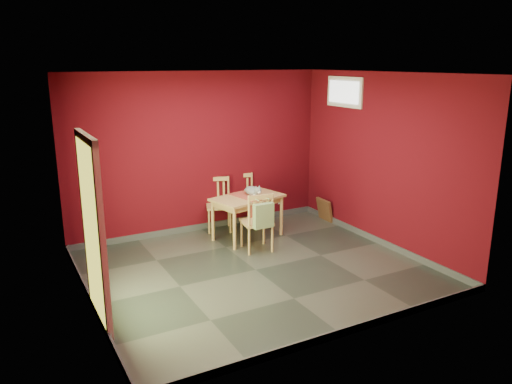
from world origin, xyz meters
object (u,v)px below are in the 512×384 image
chair_far_right (243,199)px  tote_bag (263,216)px  cat (253,189)px  picture_frame (325,210)px  chair_near (258,221)px  dining_table (248,202)px  chair_far_left (219,203)px

chair_far_right → tote_bag: chair_far_right is taller
tote_bag → cat: cat is taller
chair_far_right → picture_frame: chair_far_right is taller
chair_near → picture_frame: chair_near is taller
chair_near → cat: 0.73m
dining_table → cat: size_ratio=2.99×
tote_bag → cat: bearing=72.8°
dining_table → chair_near: chair_near is taller
dining_table → chair_far_right: (0.26, 0.67, -0.16)m
tote_bag → chair_near: bearing=84.2°
chair_far_left → picture_frame: 1.99m
cat → chair_far_left: bearing=124.3°
chair_near → tote_bag: 0.27m
chair_far_right → cat: cat is taller
cat → chair_near: bearing=-105.5°
dining_table → picture_frame: dining_table is taller
chair_near → chair_far_left: bearing=94.9°
dining_table → tote_bag: tote_bag is taller
dining_table → picture_frame: size_ratio=3.09×
chair_far_left → tote_bag: 1.45m
chair_far_left → chair_near: size_ratio=0.97×
chair_far_left → chair_near: (0.10, -1.21, 0.01)m
chair_far_left → chair_far_right: bearing=4.0°
tote_bag → chair_far_left: bearing=93.3°
chair_far_right → cat: 0.75m
chair_far_right → tote_bag: (-0.41, -1.47, 0.16)m
tote_bag → picture_frame: 2.11m
chair_near → picture_frame: (1.81, 0.74, -0.28)m
dining_table → picture_frame: bearing=5.2°
chair_far_left → chair_near: chair_near is taller
dining_table → cat: (0.10, 0.02, 0.19)m
picture_frame → cat: bearing=-175.1°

